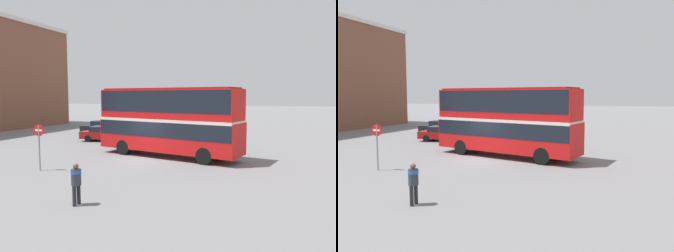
% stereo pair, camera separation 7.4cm
% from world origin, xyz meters
% --- Properties ---
extents(ground_plane, '(240.00, 240.00, 0.00)m').
position_xyz_m(ground_plane, '(0.00, 0.00, 0.00)').
color(ground_plane, slate).
extents(double_decker_bus, '(10.70, 4.51, 4.79)m').
position_xyz_m(double_decker_bus, '(1.15, 1.96, 2.74)').
color(double_decker_bus, red).
rests_on(double_decker_bus, ground_plane).
extents(pedestrian_foreground, '(0.44, 0.44, 1.66)m').
position_xyz_m(pedestrian_foreground, '(1.41, -8.85, 1.01)').
color(pedestrian_foreground, '#232328').
rests_on(pedestrian_foreground, ground_plane).
extents(parked_car_kerb_near, '(4.68, 2.31, 1.46)m').
position_xyz_m(parked_car_kerb_near, '(-10.56, 12.12, 0.74)').
color(parked_car_kerb_near, black).
rests_on(parked_car_kerb_near, ground_plane).
extents(parked_car_kerb_far, '(4.22, 2.56, 1.52)m').
position_xyz_m(parked_car_kerb_far, '(-5.55, 15.17, 0.77)').
color(parked_car_kerb_far, silver).
rests_on(parked_car_kerb_far, ground_plane).
extents(parked_car_side_street, '(4.82, 2.63, 1.39)m').
position_xyz_m(parked_car_side_street, '(-7.06, 7.15, 0.72)').
color(parked_car_side_street, maroon).
rests_on(parked_car_side_street, ground_plane).
extents(no_entry_sign, '(0.68, 0.08, 2.66)m').
position_xyz_m(no_entry_sign, '(-4.18, -4.63, 1.81)').
color(no_entry_sign, gray).
rests_on(no_entry_sign, ground_plane).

